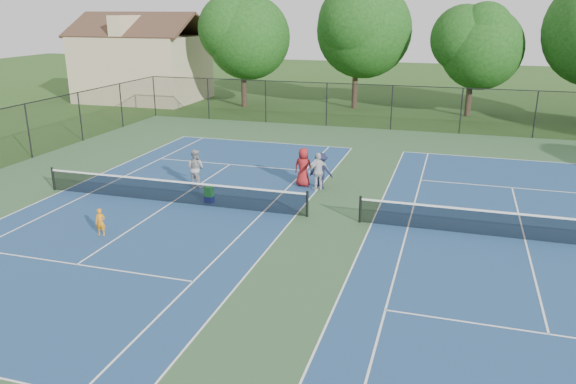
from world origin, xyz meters
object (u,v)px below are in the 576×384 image
(clapboard_house, at_px, (143,65))
(bystander_a, at_px, (318,171))
(tree_back_a, at_px, (243,33))
(bystander_b, at_px, (321,171))
(tree_back_c, at_px, (474,43))
(tree_back_b, at_px, (357,26))
(instructor, at_px, (196,168))
(bystander_c, at_px, (303,167))
(ball_crate, at_px, (209,199))
(ball_hopper, at_px, (209,192))
(child_player, at_px, (100,222))

(clapboard_house, height_order, bystander_a, clapboard_house)
(tree_back_a, distance_m, bystander_a, 24.04)
(bystander_a, bearing_deg, bystander_b, -150.08)
(clapboard_house, distance_m, bystander_a, 30.47)
(tree_back_c, xyz_separation_m, bystander_b, (-6.41, -21.23, -4.64))
(tree_back_a, height_order, clapboard_house, tree_back_a)
(clapboard_house, height_order, bystander_b, clapboard_house)
(bystander_a, bearing_deg, tree_back_b, -125.23)
(clapboard_house, bearing_deg, instructor, -54.76)
(tree_back_c, relative_size, bystander_c, 4.65)
(bystander_b, relative_size, ball_crate, 4.68)
(tree_back_a, height_order, tree_back_c, tree_back_a)
(tree_back_c, xyz_separation_m, bystander_a, (-6.49, -21.46, -4.61))
(instructor, xyz_separation_m, ball_crate, (1.50, -1.86, -0.75))
(tree_back_c, bearing_deg, ball_crate, -113.14)
(tree_back_c, distance_m, bystander_c, 22.79)
(tree_back_a, distance_m, ball_hopper, 25.32)
(bystander_b, bearing_deg, tree_back_b, -79.93)
(tree_back_c, relative_size, ball_hopper, 20.18)
(tree_back_b, xyz_separation_m, ball_hopper, (-1.48, -25.53, -6.11))
(tree_back_b, distance_m, clapboard_house, 19.35)
(tree_back_a, xyz_separation_m, bystander_b, (11.59, -20.23, -5.20))
(clapboard_house, height_order, bystander_c, clapboard_house)
(ball_hopper, bearing_deg, bystander_a, 37.58)
(child_player, xyz_separation_m, ball_hopper, (2.23, 4.47, -0.02))
(tree_back_a, relative_size, tree_back_c, 1.09)
(instructor, height_order, bystander_b, instructor)
(tree_back_a, xyz_separation_m, child_player, (5.29, -28.01, -5.53))
(tree_back_c, bearing_deg, tree_back_a, -176.82)
(clapboard_house, xyz_separation_m, bystander_c, (20.71, -21.11, -2.19))
(tree_back_b, distance_m, instructor, 24.53)
(tree_back_b, xyz_separation_m, bystander_a, (2.51, -22.46, -5.73))
(tree_back_c, xyz_separation_m, clapboard_house, (-28.00, -0.00, -2.39))
(instructor, relative_size, bystander_c, 0.99)
(child_player, relative_size, bystander_c, 0.56)
(instructor, distance_m, ball_hopper, 2.43)
(tree_back_c, bearing_deg, tree_back_b, 173.66)
(child_player, height_order, bystander_b, bystander_b)
(ball_hopper, bearing_deg, child_player, -116.49)
(tree_back_c, distance_m, bystander_a, 22.89)
(tree_back_a, relative_size, ball_crate, 25.61)
(tree_back_a, height_order, bystander_c, tree_back_a)
(bystander_a, height_order, ball_hopper, bystander_a)
(tree_back_c, height_order, bystander_c, tree_back_c)
(tree_back_a, relative_size, bystander_a, 5.28)
(tree_back_a, distance_m, child_player, 29.03)
(tree_back_b, bearing_deg, child_player, -97.06)
(tree_back_c, bearing_deg, bystander_a, -106.82)
(tree_back_b, relative_size, child_player, 9.90)
(bystander_b, bearing_deg, bystander_a, 74.96)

